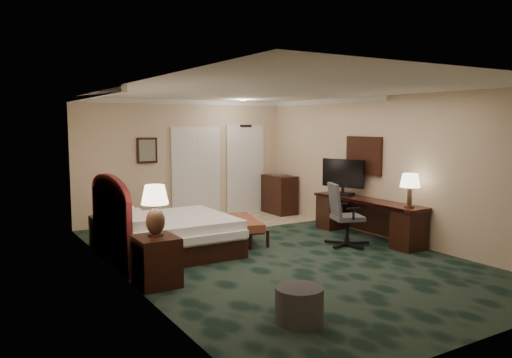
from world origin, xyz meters
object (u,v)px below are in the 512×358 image
nightstand_far (105,232)px  desk_chair (348,215)px  lamp_near (155,210)px  nightstand_near (156,261)px  desk (367,219)px  lamp_far (104,198)px  bed_bench (244,230)px  tv (343,177)px  ottoman (299,304)px  bed (171,236)px  minibar (279,195)px

nightstand_far → desk_chair: (3.72, -2.19, 0.30)m
nightstand_far → lamp_near: lamp_near is taller
desk_chair → lamp_near: bearing=-156.2°
desk_chair → nightstand_near: bearing=-155.3°
nightstand_far → desk: size_ratio=0.21×
desk → lamp_far: bearing=157.5°
bed_bench → desk_chair: desk_chair is taller
tv → ottoman: bearing=-154.7°
nightstand_near → lamp_far: size_ratio=0.98×
nightstand_far → desk_chair: 4.33m
lamp_far → bed_bench: size_ratio=0.53×
nightstand_near → tv: (4.42, 1.30, 0.77)m
bed_bench → desk: (2.19, -0.92, 0.15)m
lamp_far → desk: lamp_far is taller
nightstand_far → bed_bench: size_ratio=0.42×
nightstand_near → nightstand_far: size_ratio=1.23×
bed → desk_chair: size_ratio=1.72×
bed → lamp_far: 1.42m
minibar → ottoman: bearing=-122.0°
lamp_far → lamp_near: bearing=-88.3°
nightstand_far → bed: bearing=-51.7°
lamp_near → tv: tv is taller
desk → desk_chair: (-0.74, -0.29, 0.20)m
lamp_near → minibar: bearing=38.8°
nightstand_near → desk: desk is taller
bed → tv: 3.72m
bed → ottoman: (0.14, -3.45, -0.12)m
nightstand_near → minibar: bearing=39.2°
nightstand_far → tv: bearing=-15.0°
desk_chair → desk: bearing=41.0°
nightstand_far → lamp_far: 0.62m
minibar → lamp_far: bearing=-165.5°
desk → ottoman: bearing=-143.3°
lamp_near → desk: bearing=7.0°
desk → bed_bench: bearing=157.3°
bed → desk_chair: desk_chair is taller
nightstand_far → bed_bench: (2.28, -0.99, -0.05)m
tv → desk_chair: size_ratio=0.83×
desk → nightstand_far: bearing=156.9°
bed → minibar: (3.63, 2.15, 0.16)m
lamp_near → desk_chair: lamp_near is taller
lamp_near → lamp_far: lamp_near is taller
lamp_far → desk: size_ratio=0.27×
lamp_far → ottoman: 4.61m
bed_bench → tv: 2.37m
bed → bed_bench: (1.44, 0.07, -0.09)m
nightstand_near → minibar: size_ratio=0.72×
lamp_near → lamp_far: (-0.07, 2.39, -0.13)m
lamp_near → minibar: (4.39, 3.54, -0.55)m
ottoman → tv: 4.90m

